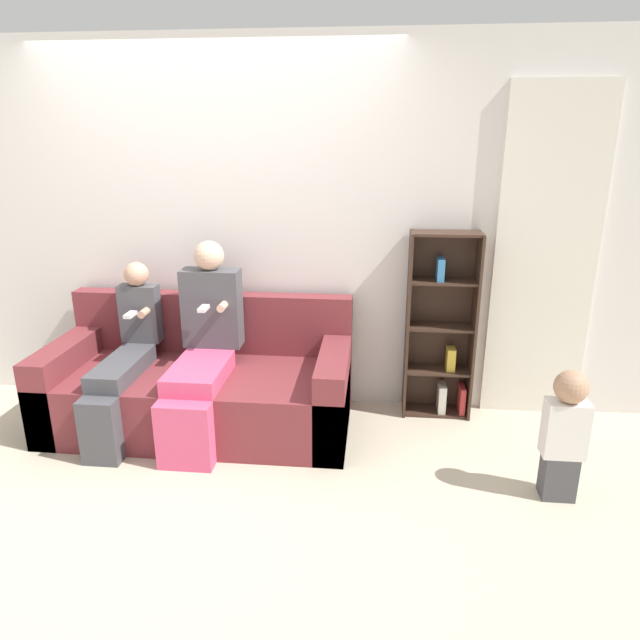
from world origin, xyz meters
The scene contains 8 objects.
ground_plane centered at (0.00, 0.00, 0.00)m, with size 14.00×14.00×0.00m, color beige.
back_wall centered at (0.00, 1.03, 1.27)m, with size 10.00×0.06×2.55m.
curtain_panel centered at (2.23, 0.98, 1.12)m, with size 0.67×0.04×2.25m.
couch centered at (-0.06, 0.54, 0.27)m, with size 2.01×0.90×0.84m.
adult_seated centered at (0.00, 0.47, 0.63)m, with size 0.39×0.87×1.25m.
child_seated centered at (-0.52, 0.42, 0.54)m, with size 0.27×0.88×1.09m.
toddler_standing centered at (2.13, -0.08, 0.40)m, with size 0.22×0.18×0.75m.
bookshelf centered at (1.57, 0.91, 0.61)m, with size 0.47×0.23×1.31m.
Camera 1 is at (1.11, -2.91, 1.91)m, focal length 32.00 mm.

